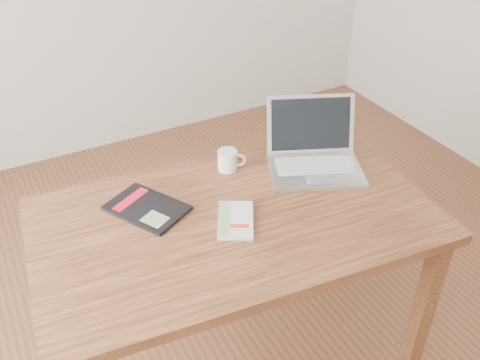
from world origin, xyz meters
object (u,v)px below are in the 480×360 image
desk (236,236)px  white_guidebook (236,220)px  laptop (314,154)px  coffee_mug (228,160)px  black_guidebook (147,208)px

desk → white_guidebook: bearing=-111.1°
laptop → white_guidebook: bearing=-135.3°
laptop → coffee_mug: (-0.31, 0.13, -0.01)m
white_guidebook → coffee_mug: bearing=95.9°
coffee_mug → white_guidebook: bearing=-84.1°
desk → black_guidebook: bearing=150.3°
white_guidebook → laptop: laptop is taller
white_guidebook → coffee_mug: 0.33m
laptop → coffee_mug: laptop is taller
desk → white_guidebook: 0.10m
white_guidebook → black_guidebook: size_ratio=0.71×
black_guidebook → coffee_mug: bearing=-14.8°
black_guidebook → coffee_mug: (0.37, 0.09, 0.04)m
desk → laptop: bearing=24.5°
laptop → coffee_mug: 0.34m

